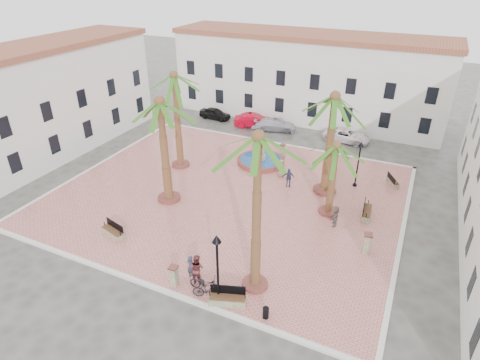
{
  "coord_description": "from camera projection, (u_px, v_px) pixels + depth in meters",
  "views": [
    {
      "loc": [
        12.35,
        -24.3,
        16.4
      ],
      "look_at": [
        1.0,
        0.0,
        1.6
      ],
      "focal_mm": 30.0,
      "sensor_mm": 36.0,
      "label": 1
    }
  ],
  "objects": [
    {
      "name": "ground",
      "position": [
        229.0,
        195.0,
        31.77
      ],
      "size": [
        120.0,
        120.0,
        0.0
      ],
      "primitive_type": "plane",
      "color": "#56544F",
      "rests_on": "ground"
    },
    {
      "name": "plaza",
      "position": [
        229.0,
        194.0,
        31.74
      ],
      "size": [
        26.0,
        22.0,
        0.15
      ],
      "primitive_type": "cube",
      "color": "#D47972",
      "rests_on": "ground"
    },
    {
      "name": "kerb_n",
      "position": [
        277.0,
        144.0,
        40.46
      ],
      "size": [
        26.3,
        0.3,
        0.16
      ],
      "primitive_type": "cube",
      "color": "silver",
      "rests_on": "ground"
    },
    {
      "name": "kerb_s",
      "position": [
        143.0,
        283.0,
        23.01
      ],
      "size": [
        26.3,
        0.3,
        0.16
      ],
      "primitive_type": "cube",
      "color": "silver",
      "rests_on": "ground"
    },
    {
      "name": "kerb_e",
      "position": [
        402.0,
        236.0,
        26.92
      ],
      "size": [
        0.3,
        22.3,
        0.16
      ],
      "primitive_type": "cube",
      "color": "silver",
      "rests_on": "ground"
    },
    {
      "name": "kerb_w",
      "position": [
        101.0,
        163.0,
        36.55
      ],
      "size": [
        0.3,
        22.3,
        0.16
      ],
      "primitive_type": "cube",
      "color": "silver",
      "rests_on": "ground"
    },
    {
      "name": "building_north",
      "position": [
        307.0,
        77.0,
        45.33
      ],
      "size": [
        30.4,
        7.4,
        9.5
      ],
      "color": "white",
      "rests_on": "ground"
    },
    {
      "name": "building_west",
      "position": [
        41.0,
        102.0,
        36.39
      ],
      "size": [
        6.4,
        24.4,
        10.0
      ],
      "rotation": [
        0.0,
        0.0,
        1.57
      ],
      "color": "white",
      "rests_on": "ground"
    },
    {
      "name": "fountain",
      "position": [
        261.0,
        160.0,
        36.28
      ],
      "size": [
        4.21,
        4.21,
        2.18
      ],
      "color": "brown",
      "rests_on": "plaza"
    },
    {
      "name": "palm_nw",
      "position": [
        175.0,
        86.0,
        32.52
      ],
      "size": [
        5.05,
        5.05,
        8.46
      ],
      "color": "brown",
      "rests_on": "plaza"
    },
    {
      "name": "palm_sw",
      "position": [
        161.0,
        114.0,
        27.62
      ],
      "size": [
        5.64,
        5.64,
        8.19
      ],
      "color": "brown",
      "rests_on": "plaza"
    },
    {
      "name": "palm_s",
      "position": [
        258.0,
        154.0,
        18.79
      ],
      "size": [
        4.75,
        4.75,
        9.45
      ],
      "color": "brown",
      "rests_on": "plaza"
    },
    {
      "name": "palm_e",
      "position": [
        335.0,
        155.0,
        27.06
      ],
      "size": [
        4.62,
        4.62,
        5.67
      ],
      "color": "brown",
      "rests_on": "plaza"
    },
    {
      "name": "palm_ne",
      "position": [
        334.0,
        109.0,
        28.67
      ],
      "size": [
        5.76,
        5.76,
        8.19
      ],
      "color": "brown",
      "rests_on": "plaza"
    },
    {
      "name": "bench_s",
      "position": [
        113.0,
        232.0,
        26.74
      ],
      "size": [
        1.95,
        1.02,
        0.99
      ],
      "rotation": [
        0.0,
        0.0,
        -0.25
      ],
      "color": "gray",
      "rests_on": "plaza"
    },
    {
      "name": "bench_se",
      "position": [
        228.0,
        299.0,
        21.43
      ],
      "size": [
        2.11,
        1.23,
        1.06
      ],
      "rotation": [
        0.0,
        0.0,
        0.33
      ],
      "color": "gray",
      "rests_on": "plaza"
    },
    {
      "name": "bench_e",
      "position": [
        366.0,
        212.0,
        28.79
      ],
      "size": [
        0.78,
        2.05,
        1.06
      ],
      "rotation": [
        0.0,
        0.0,
        1.66
      ],
      "color": "gray",
      "rests_on": "plaza"
    },
    {
      "name": "bench_ne",
      "position": [
        393.0,
        182.0,
        32.86
      ],
      "size": [
        1.2,
        1.64,
        0.85
      ],
      "rotation": [
        0.0,
        0.0,
        2.08
      ],
      "color": "gray",
      "rests_on": "plaza"
    },
    {
      "name": "lamppost_s",
      "position": [
        217.0,
        258.0,
        20.31
      ],
      "size": [
        0.48,
        0.48,
        4.4
      ],
      "color": "black",
      "rests_on": "plaza"
    },
    {
      "name": "lamppost_e",
      "position": [
        359.0,
        156.0,
        31.51
      ],
      "size": [
        0.43,
        0.43,
        3.91
      ],
      "color": "black",
      "rests_on": "plaza"
    },
    {
      "name": "bollard_se",
      "position": [
        174.0,
        275.0,
        22.5
      ],
      "size": [
        0.49,
        0.49,
        1.31
      ],
      "rotation": [
        0.0,
        0.0,
        0.05
      ],
      "color": "gray",
      "rests_on": "plaza"
    },
    {
      "name": "bollard_n",
      "position": [
        283.0,
        150.0,
        37.27
      ],
      "size": [
        0.46,
        0.46,
        1.26
      ],
      "rotation": [
        0.0,
        0.0,
        -0.02
      ],
      "color": "gray",
      "rests_on": "plaza"
    },
    {
      "name": "bollard_e",
      "position": [
        367.0,
        243.0,
        24.97
      ],
      "size": [
        0.6,
        0.6,
        1.43
      ],
      "rotation": [
        0.0,
        0.0,
        0.19
      ],
      "color": "gray",
      "rests_on": "plaza"
    },
    {
      "name": "litter_bin",
      "position": [
        266.0,
        313.0,
        20.58
      ],
      "size": [
        0.33,
        0.33,
        0.65
      ],
      "primitive_type": "cylinder",
      "color": "black",
      "rests_on": "plaza"
    },
    {
      "name": "cyclist_a",
      "position": [
        191.0,
        267.0,
        22.99
      ],
      "size": [
        0.62,
        0.46,
        1.55
      ],
      "primitive_type": "imported",
      "rotation": [
        0.0,
        0.0,
        2.97
      ],
      "color": "#2E3249",
      "rests_on": "plaza"
    },
    {
      "name": "bicycle_a",
      "position": [
        205.0,
        283.0,
        22.21
      ],
      "size": [
        1.94,
        0.86,
        0.99
      ],
      "primitive_type": "imported",
      "rotation": [
        0.0,
        0.0,
        1.68
      ],
      "color": "black",
      "rests_on": "plaza"
    },
    {
      "name": "cyclist_b",
      "position": [
        197.0,
        268.0,
        22.66
      ],
      "size": [
        0.93,
        0.74,
        1.83
      ],
      "primitive_type": "imported",
      "rotation": [
        0.0,
        0.0,
        3.08
      ],
      "color": "brown",
      "rests_on": "plaza"
    },
    {
      "name": "bicycle_b",
      "position": [
        208.0,
        290.0,
        21.74
      ],
      "size": [
        1.77,
        1.09,
        1.03
      ],
      "primitive_type": "imported",
      "rotation": [
        0.0,
        0.0,
        1.95
      ],
      "color": "black",
      "rests_on": "plaza"
    },
    {
      "name": "pedestrian_fountain_a",
      "position": [
        281.0,
        168.0,
        33.81
      ],
      "size": [
        0.79,
        0.53,
        1.56
      ],
      "primitive_type": "imported",
      "rotation": [
        0.0,
        0.0,
        0.05
      ],
      "color": "#A07661",
      "rests_on": "plaza"
    },
    {
      "name": "pedestrian_fountain_b",
      "position": [
        288.0,
        177.0,
        32.35
      ],
      "size": [
        1.0,
        0.61,
        1.6
      ],
      "primitive_type": "imported",
      "rotation": [
        0.0,
        0.0,
        0.25
      ],
      "color": "navy",
      "rests_on": "plaza"
    },
    {
      "name": "pedestrian_north",
      "position": [
        254.0,
        134.0,
        40.4
      ],
      "size": [
        0.96,
        1.23,
        1.68
      ],
      "primitive_type": "imported",
      "rotation": [
        0.0,
        0.0,
        1.92
      ],
      "color": "#4C4C50",
      "rests_on": "plaza"
    },
    {
      "name": "pedestrian_east",
      "position": [
        335.0,
        216.0,
        27.54
      ],
      "size": [
        0.51,
        1.46,
        1.55
      ],
      "primitive_type": "imported",
      "rotation": [
        0.0,
        0.0,
        -1.54
      ],
      "color": "#6C5D56",
      "rests_on": "plaza"
    },
    {
      "name": "car_black",
      "position": [
        215.0,
        113.0,
        46.69
      ],
      "size": [
        3.83,
        1.73,
        1.27
      ],
      "primitive_type": "imported",
      "rotation": [
        0.0,
        0.0,
        1.51
      ],
      "color": "black",
      "rests_on": "ground"
    },
    {
      "name": "car_red",
      "position": [
        254.0,
        121.0,
        44.4
      ],
      "size": [
        4.65,
        2.87,
        1.45
      ],
      "primitive_type": "imported",
      "rotation": [
        0.0,
        0.0,
        1.9
      ],
      "color": "#BB021B",
      "rests_on": "ground"
    },
    {
      "name": "car_silver",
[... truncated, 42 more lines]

